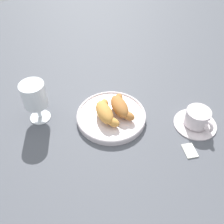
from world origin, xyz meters
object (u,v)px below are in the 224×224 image
at_px(pastry_plate, 112,116).
at_px(croissant_small, 120,106).
at_px(juice_glass_left, 34,96).
at_px(coffee_cup_near, 197,119).
at_px(sugar_packet, 190,150).
at_px(croissant_large, 105,112).

distance_m(pastry_plate, croissant_small, 0.04).
height_order(pastry_plate, juice_glass_left, juice_glass_left).
relative_size(coffee_cup_near, sugar_packet, 2.72).
bearing_deg(sugar_packet, croissant_large, -127.19).
height_order(pastry_plate, sugar_packet, pastry_plate).
bearing_deg(croissant_small, sugar_packet, 38.32).
bearing_deg(sugar_packet, coffee_cup_near, 147.45).
height_order(juice_glass_left, sugar_packet, juice_glass_left).
bearing_deg(coffee_cup_near, pastry_plate, -111.84).
relative_size(croissant_large, juice_glass_left, 0.98).
height_order(coffee_cup_near, sugar_packet, coffee_cup_near).
bearing_deg(juice_glass_left, sugar_packet, 57.86).
relative_size(pastry_plate, croissant_large, 1.66).
bearing_deg(pastry_plate, sugar_packet, 44.30).
xyz_separation_m(croissant_large, coffee_cup_near, (0.09, 0.27, -0.01)).
height_order(croissant_large, juice_glass_left, juice_glass_left).
height_order(pastry_plate, coffee_cup_near, coffee_cup_near).
bearing_deg(juice_glass_left, croissant_small, 76.21).
height_order(croissant_large, sugar_packet, croissant_large).
height_order(croissant_small, juice_glass_left, juice_glass_left).
distance_m(croissant_large, juice_glass_left, 0.22).
xyz_separation_m(croissant_small, juice_glass_left, (-0.06, -0.26, 0.05)).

